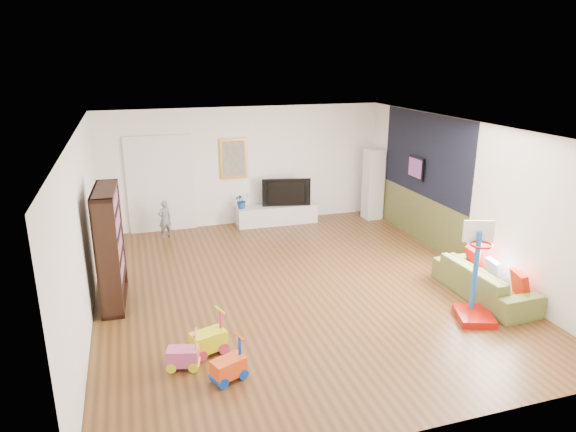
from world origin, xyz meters
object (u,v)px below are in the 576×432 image
object	(u,v)px
sofa	(485,281)
basketball_hoop	(479,274)
media_console	(277,214)
bookshelf	(110,247)

from	to	relation	value
sofa	basketball_hoop	world-z (taller)	basketball_hoop
media_console	basketball_hoop	bearing A→B (deg)	-72.71
media_console	sofa	world-z (taller)	sofa
bookshelf	sofa	distance (m)	6.00
basketball_hoop	sofa	bearing A→B (deg)	64.25
media_console	sofa	xyz separation A→B (m)	(2.14, -4.73, 0.06)
basketball_hoop	bookshelf	bearing A→B (deg)	176.49
bookshelf	basketball_hoop	world-z (taller)	bookshelf
media_console	basketball_hoop	xyz separation A→B (m)	(1.52, -5.33, 0.53)
media_console	bookshelf	world-z (taller)	bookshelf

